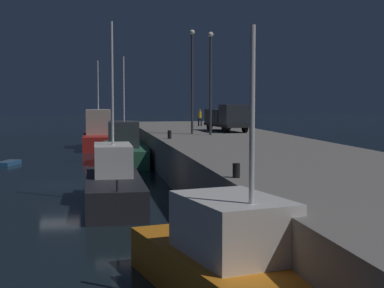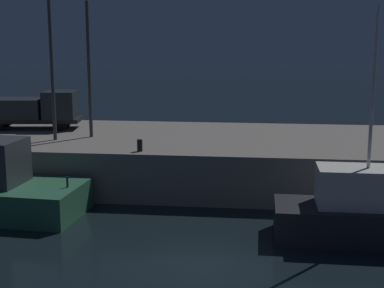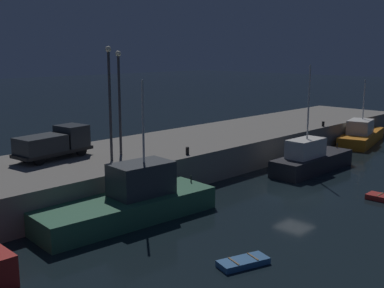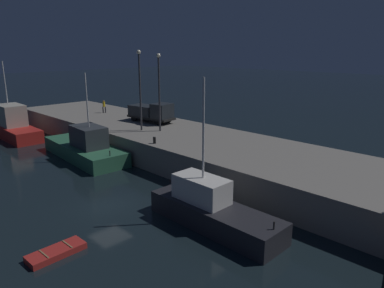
{
  "view_description": "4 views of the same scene",
  "coord_description": "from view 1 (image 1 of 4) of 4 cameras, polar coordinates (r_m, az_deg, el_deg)",
  "views": [
    {
      "loc": [
        37.41,
        1.9,
        5.6
      ],
      "look_at": [
        -1.69,
        8.92,
        2.39
      ],
      "focal_mm": 53.99,
      "sensor_mm": 36.0,
      "label": 1
    },
    {
      "loc": [
        1.95,
        -19.55,
        8.35
      ],
      "look_at": [
        -1.58,
        10.87,
        2.42
      ],
      "focal_mm": 51.89,
      "sensor_mm": 36.0,
      "label": 2
    },
    {
      "loc": [
        -30.51,
        -19.05,
        10.87
      ],
      "look_at": [
        -1.86,
        9.15,
        2.98
      ],
      "focal_mm": 45.26,
      "sensor_mm": 36.0,
      "label": 3
    },
    {
      "loc": [
        21.56,
        -12.97,
        11.24
      ],
      "look_at": [
        -2.26,
        11.02,
        2.22
      ],
      "focal_mm": 33.56,
      "sensor_mm": 36.0,
      "label": 4
    }
  ],
  "objects": [
    {
      "name": "bollard_west",
      "position": [
        21.6,
        4.4,
        -2.63
      ],
      "size": [
        0.28,
        0.28,
        0.54
      ],
      "primitive_type": "cylinder",
      "color": "black",
      "rests_on": "pier_quay"
    },
    {
      "name": "utility_truck",
      "position": [
        50.91,
        3.5,
        2.64
      ],
      "size": [
        6.32,
        2.97,
        2.39
      ],
      "color": "black",
      "rests_on": "pier_quay"
    },
    {
      "name": "fishing_boat_orange",
      "position": [
        49.67,
        -6.69,
        -0.54
      ],
      "size": [
        12.44,
        4.86,
        8.97
      ],
      "color": "#2D6647",
      "rests_on": "ground"
    },
    {
      "name": "rowboat_white_mid",
      "position": [
        50.34,
        -17.67,
        -1.8
      ],
      "size": [
        2.88,
        1.85,
        0.36
      ],
      "color": "#2D6099",
      "rests_on": "ground"
    },
    {
      "name": "fishing_boat_blue",
      "position": [
        64.34,
        -9.21,
        0.95
      ],
      "size": [
        10.67,
        3.44,
        9.7
      ],
      "color": "red",
      "rests_on": "ground"
    },
    {
      "name": "ground_plane",
      "position": [
        37.88,
        -12.97,
        -4.0
      ],
      "size": [
        320.0,
        320.0,
        0.0
      ],
      "primitive_type": "plane",
      "color": "black"
    },
    {
      "name": "dockworker",
      "position": [
        60.31,
        0.79,
        2.73
      ],
      "size": [
        0.46,
        0.46,
        1.76
      ],
      "color": "black",
      "rests_on": "pier_quay"
    },
    {
      "name": "bollard_central",
      "position": [
        41.79,
        -2.24,
        0.93
      ],
      "size": [
        0.28,
        0.28,
        0.61
      ],
      "primitive_type": "cylinder",
      "color": "black",
      "rests_on": "pier_quay"
    },
    {
      "name": "pier_quay",
      "position": [
        39.08,
        5.38,
        -1.71
      ],
      "size": [
        68.28,
        10.96,
        2.61
      ],
      "color": "gray",
      "rests_on": "ground"
    },
    {
      "name": "lamp_post_east",
      "position": [
        46.04,
        1.85,
        6.81
      ],
      "size": [
        0.44,
        0.44,
        8.16
      ],
      "color": "#38383D",
      "rests_on": "pier_quay"
    },
    {
      "name": "fishing_boat_white",
      "position": [
        15.58,
        5.29,
        -12.55
      ],
      "size": [
        10.98,
        5.43,
        7.41
      ],
      "color": "orange",
      "rests_on": "ground"
    },
    {
      "name": "lamp_post_west",
      "position": [
        47.54,
        0.02,
        6.96
      ],
      "size": [
        0.44,
        0.44,
        8.5
      ],
      "color": "#38383D",
      "rests_on": "pier_quay"
    },
    {
      "name": "fishing_trawler_red",
      "position": [
        30.42,
        -7.74,
        -3.91
      ],
      "size": [
        9.62,
        2.9,
        9.57
      ],
      "color": "#232328",
      "rests_on": "ground"
    }
  ]
}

